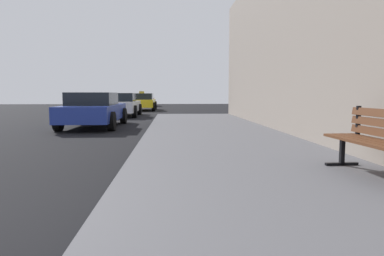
# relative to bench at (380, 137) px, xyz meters

# --- Properties ---
(sidewalk) EXTENTS (4.00, 32.00, 0.15)m
(sidewalk) POSITION_rel_bench_xyz_m (-1.39, -1.80, -0.59)
(sidewalk) COLOR #5B5B60
(sidewalk) RESTS_ON ground_plane
(bench) EXTENTS (0.56, 1.69, 0.89)m
(bench) POSITION_rel_bench_xyz_m (0.00, 0.00, 0.00)
(bench) COLOR brown
(bench) RESTS_ON sidewalk
(car_blue) EXTENTS (1.95, 4.41, 1.27)m
(car_blue) POSITION_rel_bench_xyz_m (-5.50, 8.52, -0.02)
(car_blue) COLOR #233899
(car_blue) RESTS_ON ground_plane
(car_white) EXTENTS (2.04, 4.36, 1.27)m
(car_white) POSITION_rel_bench_xyz_m (-5.46, 14.74, -0.01)
(car_white) COLOR white
(car_white) RESTS_ON ground_plane
(car_yellow) EXTENTS (2.06, 4.33, 1.43)m
(car_yellow) POSITION_rel_bench_xyz_m (-4.85, 21.58, -0.01)
(car_yellow) COLOR yellow
(car_yellow) RESTS_ON ground_plane
(car_red) EXTENTS (2.04, 4.46, 1.27)m
(car_red) POSITION_rel_bench_xyz_m (-5.38, 30.82, -0.01)
(car_red) COLOR red
(car_red) RESTS_ON ground_plane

